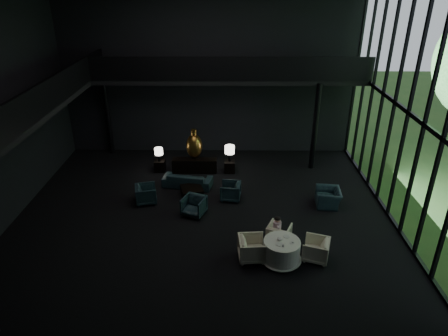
{
  "coord_description": "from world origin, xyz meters",
  "views": [
    {
      "loc": [
        0.87,
        -12.91,
        8.16
      ],
      "look_at": [
        0.75,
        0.5,
        1.65
      ],
      "focal_mm": 32.0,
      "sensor_mm": 36.0,
      "label": 1
    }
  ],
  "objects_px": {
    "window_armchair": "(328,195)",
    "table_lamp_right": "(230,150)",
    "side_table_left": "(160,166)",
    "side_table_right": "(230,167)",
    "dining_chair_north": "(279,233)",
    "lounge_armchair_west": "(146,193)",
    "coffee_table": "(192,192)",
    "table_lamp_left": "(159,152)",
    "lounge_armchair_east": "(230,190)",
    "lounge_armchair_south": "(194,205)",
    "child": "(277,224)",
    "dining_chair_east": "(316,248)",
    "sofa": "(187,178)",
    "console": "(195,165)",
    "dining_chair_west": "(252,247)",
    "bronze_urn": "(194,146)",
    "dining_table": "(281,252)"
  },
  "relations": [
    {
      "from": "window_armchair",
      "to": "child",
      "type": "xyz_separation_m",
      "value": [
        -2.29,
        -2.48,
        0.31
      ]
    },
    {
      "from": "console",
      "to": "table_lamp_left",
      "type": "distance_m",
      "value": 1.73
    },
    {
      "from": "console",
      "to": "side_table_right",
      "type": "bearing_deg",
      "value": 0.76
    },
    {
      "from": "lounge_armchair_east",
      "to": "window_armchair",
      "type": "bearing_deg",
      "value": 90.67
    },
    {
      "from": "table_lamp_left",
      "to": "dining_chair_east",
      "type": "relative_size",
      "value": 0.78
    },
    {
      "from": "bronze_urn",
      "to": "table_lamp_left",
      "type": "height_order",
      "value": "bronze_urn"
    },
    {
      "from": "sofa",
      "to": "dining_chair_north",
      "type": "bearing_deg",
      "value": 142.1
    },
    {
      "from": "child",
      "to": "side_table_right",
      "type": "bearing_deg",
      "value": -73.92
    },
    {
      "from": "console",
      "to": "dining_chair_east",
      "type": "height_order",
      "value": "dining_chair_east"
    },
    {
      "from": "window_armchair",
      "to": "table_lamp_right",
      "type": "bearing_deg",
      "value": -121.96
    },
    {
      "from": "coffee_table",
      "to": "window_armchair",
      "type": "bearing_deg",
      "value": -7.11
    },
    {
      "from": "sofa",
      "to": "table_lamp_right",
      "type": "bearing_deg",
      "value": -130.37
    },
    {
      "from": "lounge_armchair_south",
      "to": "dining_chair_east",
      "type": "distance_m",
      "value": 4.79
    },
    {
      "from": "dining_chair_east",
      "to": "dining_chair_west",
      "type": "height_order",
      "value": "dining_chair_west"
    },
    {
      "from": "lounge_armchair_south",
      "to": "coffee_table",
      "type": "relative_size",
      "value": 1.0
    },
    {
      "from": "table_lamp_right",
      "to": "child",
      "type": "distance_m",
      "value": 5.66
    },
    {
      "from": "lounge_armchair_west",
      "to": "coffee_table",
      "type": "relative_size",
      "value": 1.0
    },
    {
      "from": "window_armchair",
      "to": "dining_chair_north",
      "type": "relative_size",
      "value": 1.4
    },
    {
      "from": "table_lamp_left",
      "to": "lounge_armchair_west",
      "type": "height_order",
      "value": "table_lamp_left"
    },
    {
      "from": "sofa",
      "to": "dining_chair_west",
      "type": "distance_m",
      "value": 5.42
    },
    {
      "from": "window_armchair",
      "to": "dining_table",
      "type": "distance_m",
      "value": 4.09
    },
    {
      "from": "side_table_left",
      "to": "dining_table",
      "type": "distance_m",
      "value": 8.0
    },
    {
      "from": "dining_chair_west",
      "to": "side_table_left",
      "type": "bearing_deg",
      "value": 27.25
    },
    {
      "from": "dining_chair_west",
      "to": "table_lamp_left",
      "type": "bearing_deg",
      "value": 27.42
    },
    {
      "from": "console",
      "to": "sofa",
      "type": "bearing_deg",
      "value": -98.2
    },
    {
      "from": "dining_chair_north",
      "to": "lounge_armchair_east",
      "type": "bearing_deg",
      "value": -36.2
    },
    {
      "from": "table_lamp_left",
      "to": "table_lamp_right",
      "type": "height_order",
      "value": "table_lamp_right"
    },
    {
      "from": "lounge_armchair_west",
      "to": "dining_chair_north",
      "type": "xyz_separation_m",
      "value": [
        4.94,
        -2.56,
        -0.07
      ]
    },
    {
      "from": "lounge_armchair_south",
      "to": "coffee_table",
      "type": "distance_m",
      "value": 1.45
    },
    {
      "from": "side_table_right",
      "to": "table_lamp_right",
      "type": "xyz_separation_m",
      "value": [
        0.0,
        0.05,
        0.8
      ]
    },
    {
      "from": "table_lamp_left",
      "to": "dining_table",
      "type": "height_order",
      "value": "table_lamp_left"
    },
    {
      "from": "side_table_left",
      "to": "dining_chair_east",
      "type": "distance_m",
      "value": 8.62
    },
    {
      "from": "dining_chair_north",
      "to": "dining_chair_west",
      "type": "bearing_deg",
      "value": 67.59
    },
    {
      "from": "sofa",
      "to": "window_armchair",
      "type": "bearing_deg",
      "value": 175.9
    },
    {
      "from": "side_table_left",
      "to": "side_table_right",
      "type": "bearing_deg",
      "value": -1.29
    },
    {
      "from": "side_table_left",
      "to": "dining_chair_north",
      "type": "xyz_separation_m",
      "value": [
        4.84,
        -5.39,
        0.09
      ]
    },
    {
      "from": "table_lamp_right",
      "to": "lounge_armchair_south",
      "type": "height_order",
      "value": "table_lamp_right"
    },
    {
      "from": "table_lamp_left",
      "to": "lounge_armchair_east",
      "type": "relative_size",
      "value": 0.79
    },
    {
      "from": "lounge_armchair_west",
      "to": "coffee_table",
      "type": "xyz_separation_m",
      "value": [
        1.76,
        0.52,
        -0.23
      ]
    },
    {
      "from": "dining_chair_east",
      "to": "sofa",
      "type": "bearing_deg",
      "value": -118.26
    },
    {
      "from": "table_lamp_left",
      "to": "dining_chair_east",
      "type": "height_order",
      "value": "table_lamp_left"
    },
    {
      "from": "console",
      "to": "dining_chair_east",
      "type": "bearing_deg",
      "value": -55.24
    },
    {
      "from": "bronze_urn",
      "to": "console",
      "type": "bearing_deg",
      "value": -90.0
    },
    {
      "from": "dining_chair_north",
      "to": "dining_chair_west",
      "type": "height_order",
      "value": "dining_chair_west"
    },
    {
      "from": "dining_chair_west",
      "to": "sofa",
      "type": "bearing_deg",
      "value": 22.83
    },
    {
      "from": "table_lamp_left",
      "to": "dining_chair_west",
      "type": "xyz_separation_m",
      "value": [
        3.89,
        -6.25,
        -0.51
      ]
    },
    {
      "from": "side_table_right",
      "to": "dining_chair_west",
      "type": "xyz_separation_m",
      "value": [
        0.69,
        -6.22,
        0.2
      ]
    },
    {
      "from": "table_lamp_right",
      "to": "dining_chair_west",
      "type": "xyz_separation_m",
      "value": [
        0.69,
        -6.26,
        -0.6
      ]
    },
    {
      "from": "bronze_urn",
      "to": "sofa",
      "type": "relative_size",
      "value": 0.65
    },
    {
      "from": "side_table_right",
      "to": "window_armchair",
      "type": "distance_m",
      "value": 4.81
    }
  ]
}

